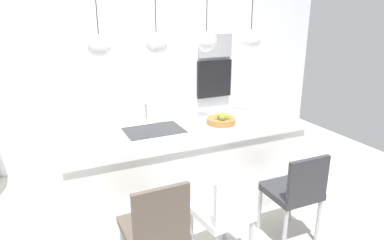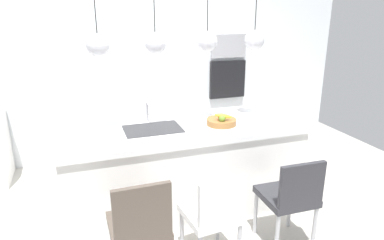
% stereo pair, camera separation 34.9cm
% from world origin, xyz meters
% --- Properties ---
extents(floor, '(6.60, 6.60, 0.00)m').
position_xyz_m(floor, '(0.00, 0.00, 0.00)').
color(floor, '#BCB7AD').
rests_on(floor, ground).
extents(back_wall, '(6.00, 0.10, 2.60)m').
position_xyz_m(back_wall, '(0.00, 1.65, 1.30)').
color(back_wall, white).
rests_on(back_wall, ground).
extents(kitchen_island, '(2.45, 0.93, 0.92)m').
position_xyz_m(kitchen_island, '(0.00, 0.00, 0.46)').
color(kitchen_island, white).
rests_on(kitchen_island, ground).
extents(sink_basin, '(0.56, 0.40, 0.02)m').
position_xyz_m(sink_basin, '(-0.31, 0.00, 0.91)').
color(sink_basin, '#2D2D30').
rests_on(sink_basin, kitchen_island).
extents(faucet, '(0.02, 0.17, 0.22)m').
position_xyz_m(faucet, '(-0.31, 0.21, 1.06)').
color(faucet, silver).
rests_on(faucet, kitchen_island).
extents(fruit_bowl, '(0.30, 0.30, 0.15)m').
position_xyz_m(fruit_bowl, '(0.38, -0.10, 0.96)').
color(fruit_bowl, '#9E6B38').
rests_on(fruit_bowl, kitchen_island).
extents(microwave, '(0.54, 0.08, 0.34)m').
position_xyz_m(microwave, '(1.20, 1.58, 1.52)').
color(microwave, '#9E9EA3').
rests_on(microwave, back_wall).
extents(oven, '(0.56, 0.08, 0.56)m').
position_xyz_m(oven, '(1.20, 1.58, 1.02)').
color(oven, black).
rests_on(oven, back_wall).
extents(chair_near, '(0.44, 0.47, 0.91)m').
position_xyz_m(chair_near, '(-0.63, -0.94, 0.51)').
color(chair_near, brown).
rests_on(chair_near, ground).
extents(chair_middle, '(0.45, 0.46, 0.84)m').
position_xyz_m(chair_middle, '(-0.04, -0.93, 0.48)').
color(chair_middle, white).
rests_on(chair_middle, ground).
extents(chair_far, '(0.44, 0.45, 0.87)m').
position_xyz_m(chair_far, '(0.68, -0.93, 0.51)').
color(chair_far, '#333338').
rests_on(chair_far, ground).
extents(pendant_light_left, '(0.20, 0.20, 0.80)m').
position_xyz_m(pendant_light_left, '(-0.76, 0.00, 1.74)').
color(pendant_light_left, silver).
extents(pendant_light_center_left, '(0.20, 0.20, 0.80)m').
position_xyz_m(pendant_light_center_left, '(-0.25, 0.00, 1.74)').
color(pendant_light_center_left, silver).
extents(pendant_light_center_right, '(0.20, 0.20, 0.80)m').
position_xyz_m(pendant_light_center_right, '(0.25, 0.00, 1.74)').
color(pendant_light_center_right, silver).
extents(pendant_light_right, '(0.20, 0.20, 0.80)m').
position_xyz_m(pendant_light_right, '(0.76, 0.00, 1.74)').
color(pendant_light_right, silver).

